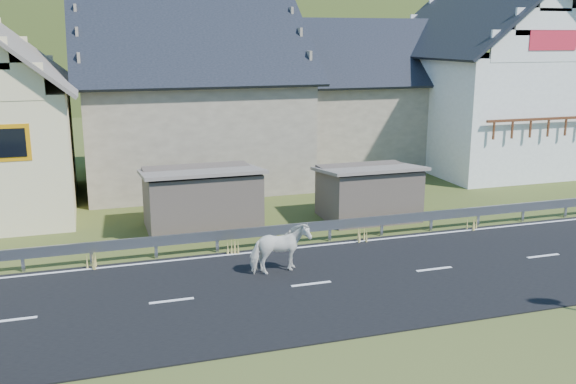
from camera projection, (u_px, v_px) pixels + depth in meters
name	position (u px, v px, depth m)	size (l,w,h in m)	color
ground	(311.00, 285.00, 18.48)	(160.00, 160.00, 0.00)	#334314
road	(311.00, 285.00, 18.47)	(60.00, 7.00, 0.04)	black
lane_markings	(311.00, 284.00, 18.47)	(60.00, 6.60, 0.01)	silver
guardrail	(275.00, 231.00, 21.75)	(28.10, 0.09, 0.75)	#93969B
shed_left	(201.00, 200.00, 23.65)	(4.30, 3.30, 2.40)	brown
shed_right	(368.00, 193.00, 25.12)	(3.80, 2.90, 2.20)	brown
house_stone_a	(189.00, 86.00, 30.98)	(10.80, 9.80, 8.90)	tan
house_stone_b	(361.00, 87.00, 35.86)	(9.80, 8.80, 8.10)	tan
house_white	(486.00, 73.00, 34.65)	(8.80, 10.80, 9.70)	white
mountain	(124.00, 129.00, 191.40)	(440.00, 280.00, 260.00)	#2B4015
horse	(280.00, 249.00, 19.19)	(1.78, 0.81, 1.50)	white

